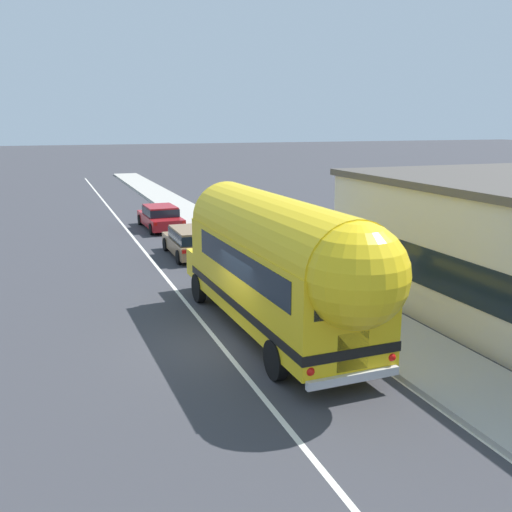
% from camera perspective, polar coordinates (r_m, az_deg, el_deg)
% --- Properties ---
extents(ground_plane, '(300.00, 300.00, 0.00)m').
position_cam_1_polar(ground_plane, '(16.30, -3.54, -8.88)').
color(ground_plane, '#38383D').
extents(lane_markings, '(3.55, 80.00, 0.01)m').
position_cam_1_polar(lane_markings, '(27.81, -7.59, 0.40)').
color(lane_markings, silver).
rests_on(lane_markings, ground).
extents(sidewalk_slab, '(2.68, 90.00, 0.15)m').
position_cam_1_polar(sidewalk_slab, '(26.80, 0.01, 0.18)').
color(sidewalk_slab, '#ADA89E').
rests_on(sidewalk_slab, ground).
extents(painted_bus, '(2.80, 11.18, 4.12)m').
position_cam_1_polar(painted_bus, '(16.02, 2.45, -0.59)').
color(painted_bus, yellow).
rests_on(painted_bus, ground).
extents(car_lead, '(1.92, 4.29, 1.37)m').
position_cam_1_polar(car_lead, '(26.62, -6.50, 1.56)').
color(car_lead, olive).
rests_on(car_lead, ground).
extents(car_second, '(2.06, 4.84, 1.37)m').
position_cam_1_polar(car_second, '(33.95, -9.52, 3.93)').
color(car_second, '#A5191E').
rests_on(car_second, ground).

